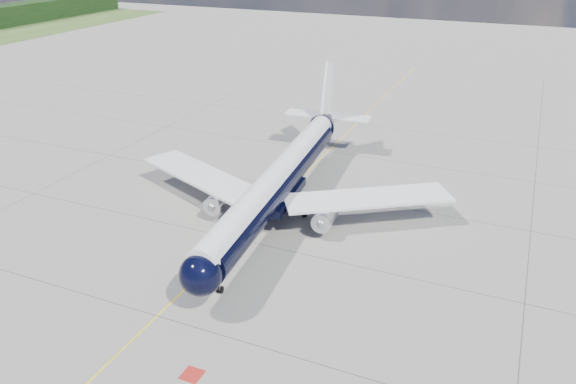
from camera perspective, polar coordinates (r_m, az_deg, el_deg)
name	(u,v)px	position (r m, az deg, el deg)	size (l,w,h in m)	color
ground	(304,174)	(79.16, 1.64, 1.81)	(320.00, 320.00, 0.00)	gray
taxiway_centerline	(290,188)	(74.93, 0.20, 0.43)	(0.16, 160.00, 0.01)	yellow
red_marking	(192,375)	(46.23, -9.73, -17.82)	(1.60, 1.60, 0.01)	maroon
main_airliner	(281,178)	(66.85, -0.76, 1.41)	(40.27, 49.22, 14.21)	black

